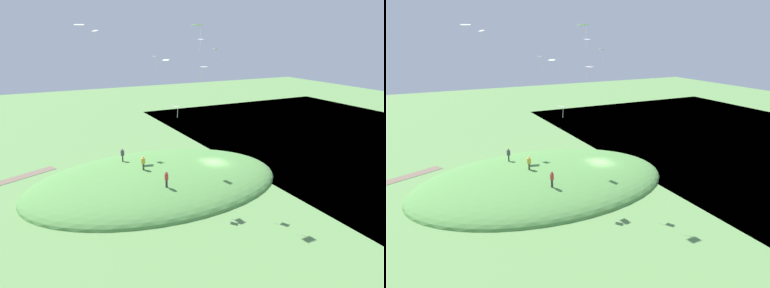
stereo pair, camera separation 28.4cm
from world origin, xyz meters
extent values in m
plane|color=#5B8749|center=(0.00, 0.00, 0.00)|extent=(160.00, 160.00, 0.00)
cube|color=#38627E|center=(-28.50, 0.00, -0.20)|extent=(47.60, 80.00, 0.40)
ellipsoid|color=#528A43|center=(7.00, -1.15, 0.00)|extent=(29.74, 20.12, 4.17)
cube|color=#3C3C27|center=(8.73, -0.64, 2.44)|extent=(0.26, 0.28, 0.75)
cylinder|color=gold|center=(8.73, -0.64, 3.12)|extent=(0.63, 0.63, 0.60)
sphere|color=beige|center=(8.73, -0.64, 3.53)|extent=(0.23, 0.23, 0.23)
cube|color=black|center=(9.89, -4.79, 2.28)|extent=(0.20, 0.26, 0.77)
cylinder|color=#44484F|center=(9.89, -4.79, 2.97)|extent=(0.55, 0.55, 0.61)
sphere|color=#A67753|center=(9.89, -4.79, 3.39)|extent=(0.23, 0.23, 0.23)
cube|color=#332A32|center=(7.99, 4.26, 2.15)|extent=(0.23, 0.21, 0.81)
cylinder|color=#C43934|center=(7.99, 4.26, 2.88)|extent=(0.52, 0.52, 0.64)
sphere|color=#956D5B|center=(7.99, 4.26, 3.32)|extent=(0.24, 0.24, 0.24)
cube|color=white|center=(12.61, -10.65, 17.56)|extent=(1.32, 1.08, 0.15)
cylinder|color=white|center=(12.86, -10.79, 16.79)|extent=(0.11, 0.15, 0.96)
cube|color=silver|center=(7.91, 2.34, 14.44)|extent=(0.73, 1.01, 0.14)
cylinder|color=silver|center=(7.98, 2.37, 13.67)|extent=(0.17, 0.11, 1.05)
cube|color=white|center=(5.35, 5.84, 17.29)|extent=(1.04, 0.75, 0.12)
cylinder|color=white|center=(5.05, 5.77, 16.23)|extent=(0.21, 0.27, 1.59)
cube|color=white|center=(-4.38, -7.81, 14.54)|extent=(0.62, 0.83, 0.17)
cylinder|color=white|center=(-4.44, -7.69, 13.45)|extent=(0.12, 0.26, 1.78)
cylinder|color=silver|center=(-1.41, -11.41, 20.48)|extent=(0.16, 0.04, 0.97)
cube|color=silver|center=(4.36, 5.18, 13.57)|extent=(0.81, 0.90, 0.03)
cylinder|color=silver|center=(4.65, 5.23, 12.82)|extent=(0.07, 0.16, 1.12)
cube|color=white|center=(5.21, -2.02, 13.79)|extent=(0.86, 0.92, 0.14)
cylinder|color=white|center=(5.24, -1.97, 13.19)|extent=(0.04, 0.11, 0.83)
cube|color=white|center=(7.27, 5.05, 10.05)|extent=(0.83, 0.87, 0.10)
cylinder|color=white|center=(7.08, 5.11, 9.42)|extent=(0.10, 0.07, 0.89)
cube|color=white|center=(10.79, -10.64, 16.89)|extent=(0.82, 0.96, 0.19)
cylinder|color=white|center=(10.79, -10.85, 16.00)|extent=(0.20, 0.18, 1.38)
cube|color=white|center=(-3.75, -10.91, 15.80)|extent=(0.96, 0.78, 0.12)
cylinder|color=white|center=(-3.71, -11.07, 14.70)|extent=(0.21, 0.17, 1.77)
camera|label=1|loc=(20.67, 35.56, 16.50)|focal=33.97mm
camera|label=2|loc=(20.42, 35.69, 16.50)|focal=33.97mm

